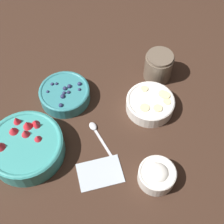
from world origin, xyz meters
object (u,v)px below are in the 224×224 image
at_px(bowl_strawberries, 26,146).
at_px(bowl_blueberries, 65,94).
at_px(bowl_bananas, 150,103).
at_px(jar_chocolate, 158,67).
at_px(bowl_cream, 157,175).

bearing_deg(bowl_strawberries, bowl_blueberries, 48.13).
relative_size(bowl_bananas, jar_chocolate, 1.55).
relative_size(bowl_strawberries, bowl_cream, 2.09).
distance_m(bowl_strawberries, bowl_bananas, 0.41).
distance_m(bowl_blueberries, bowl_cream, 0.41).
relative_size(bowl_strawberries, bowl_bananas, 1.42).
bearing_deg(bowl_cream, bowl_strawberries, 150.90).
height_order(bowl_bananas, jar_chocolate, jar_chocolate).
bearing_deg(bowl_blueberries, bowl_strawberries, -131.87).
height_order(bowl_strawberries, bowl_bananas, bowl_strawberries).
xyz_separation_m(bowl_strawberries, bowl_cream, (0.34, -0.19, -0.01)).
xyz_separation_m(bowl_bananas, jar_chocolate, (0.07, 0.13, 0.02)).
xyz_separation_m(bowl_strawberries, bowl_blueberries, (0.15, 0.17, -0.01)).
xyz_separation_m(bowl_blueberries, bowl_cream, (0.19, -0.36, 0.00)).
bearing_deg(bowl_strawberries, bowl_cream, -29.10).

